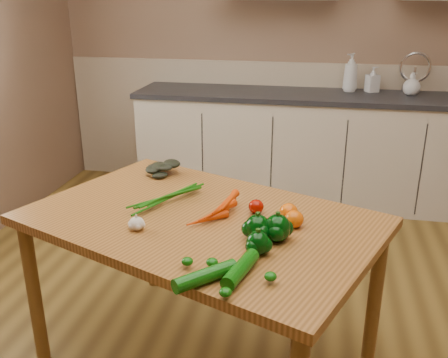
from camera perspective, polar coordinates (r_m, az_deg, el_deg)
room at (r=2.07m, az=3.32°, el=9.27°), size 4.04×5.04×2.64m
counter_run at (r=4.20m, az=9.87°, el=3.70°), size 2.84×0.64×1.14m
table at (r=2.14m, az=-2.63°, el=-6.35°), size 1.67×1.39×0.77m
soap_bottle_a at (r=4.21m, az=14.29°, el=11.71°), size 0.16×0.16×0.30m
soap_bottle_b at (r=4.25m, az=16.62°, el=10.86°), size 0.12×0.12×0.20m
soap_bottle_c at (r=4.21m, az=20.69°, el=10.14°), size 0.19×0.19×0.17m
carrot_bunch at (r=2.14m, az=-2.37°, el=-2.82°), size 0.32×0.29×0.07m
leafy_greens at (r=2.59m, az=-7.34°, el=1.61°), size 0.20×0.18×0.10m
garlic_bulb at (r=2.01m, az=-9.96°, el=-5.04°), size 0.06×0.06×0.05m
pepper_a at (r=1.90m, az=3.85°, el=-5.57°), size 0.10×0.10×0.10m
pepper_b at (r=1.90m, az=6.13°, el=-5.58°), size 0.10×0.10×0.10m
pepper_c at (r=1.80m, az=3.89°, el=-7.32°), size 0.09×0.09×0.09m
tomato_a at (r=2.13m, az=3.69°, el=-3.14°), size 0.07×0.07×0.06m
tomato_b at (r=2.08m, az=7.39°, el=-3.72°), size 0.08×0.08×0.07m
tomato_c at (r=2.02m, az=8.02°, el=-4.55°), size 0.08×0.08×0.07m
zucchini_a at (r=1.68m, az=1.90°, el=-10.26°), size 0.10×0.22×0.05m
zucchini_b at (r=1.64m, az=-2.15°, el=-11.01°), size 0.19×0.20×0.05m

